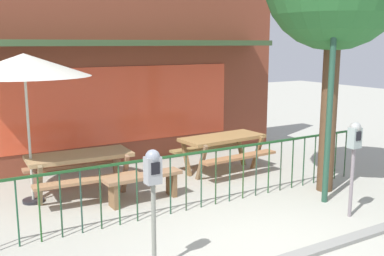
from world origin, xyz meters
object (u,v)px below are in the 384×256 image
Objects in this scene: street_lamp at (332,62)px; picnic_table_right at (222,144)px; picnic_table_left at (80,163)px; parking_meter_far at (354,144)px; patio_bench at (143,182)px; parking_meter_near at (153,178)px; patio_umbrella at (24,66)px.

picnic_table_right is at bearing 101.25° from street_lamp.
street_lamp is at bearing -78.75° from picnic_table_right.
picnic_table_left is 1.23× the size of parking_meter_far.
picnic_table_left is 3.05m from picnic_table_right.
patio_bench is at bearing 148.96° from street_lamp.
parking_meter_far is (0.31, -3.11, 0.56)m from picnic_table_right.
street_lamp is at bearing 10.66° from parking_meter_near.
picnic_table_left is 4.62m from parking_meter_far.
patio_bench is 3.74m from street_lamp.
picnic_table_right reaches higher than patio_bench.
parking_meter_near is 3.42m from parking_meter_far.
patio_umbrella is 2.75m from patio_bench.
picnic_table_left is at bearing 88.81° from parking_meter_near.
patio_umbrella reaches higher than patio_bench.
picnic_table_left is at bearing 179.56° from picnic_table_right.
street_lamp is at bearing -34.73° from picnic_table_left.
parking_meter_far reaches higher than picnic_table_right.
parking_meter_near is at bearing -77.06° from patio_umbrella.
patio_umbrella is 1.69× the size of parking_meter_near.
street_lamp reaches higher than patio_bench.
parking_meter_near is 3.86m from street_lamp.
patio_umbrella is at bearing 172.36° from picnic_table_left.
parking_meter_near is at bearing -91.19° from picnic_table_left.
patio_umbrella reaches higher than parking_meter_far.
picnic_table_left is 1.91m from patio_umbrella.
picnic_table_left is 4.65m from street_lamp.
parking_meter_near reaches higher than picnic_table_right.
patio_umbrella is (-0.81, 0.11, 1.73)m from picnic_table_left.
parking_meter_far is (4.17, -3.24, -1.17)m from patio_umbrella.
picnic_table_right is (3.05, -0.02, 0.00)m from picnic_table_left.
street_lamp is at bearing -31.04° from patio_bench.
parking_meter_far is (2.51, -2.30, 0.82)m from patio_bench.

